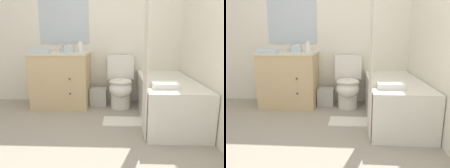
# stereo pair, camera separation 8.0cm
# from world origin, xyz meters

# --- Properties ---
(ground_plane) EXTENTS (14.00, 14.00, 0.00)m
(ground_plane) POSITION_xyz_m (0.00, 0.00, 0.00)
(ground_plane) COLOR gray
(wall_back) EXTENTS (8.00, 0.06, 2.50)m
(wall_back) POSITION_xyz_m (-0.01, 1.82, 1.25)
(wall_back) COLOR silver
(wall_back) RESTS_ON ground_plane
(wall_right) EXTENTS (0.05, 2.79, 2.50)m
(wall_right) POSITION_xyz_m (1.19, 0.90, 1.25)
(wall_right) COLOR silver
(wall_right) RESTS_ON ground_plane
(vanity_cabinet) EXTENTS (0.87, 0.61, 0.85)m
(vanity_cabinet) POSITION_xyz_m (-0.73, 1.50, 0.44)
(vanity_cabinet) COLOR tan
(vanity_cabinet) RESTS_ON ground_plane
(sink_faucet) EXTENTS (0.14, 0.12, 0.12)m
(sink_faucet) POSITION_xyz_m (-0.73, 1.69, 0.89)
(sink_faucet) COLOR silver
(sink_faucet) RESTS_ON vanity_cabinet
(toilet) EXTENTS (0.42, 0.62, 0.80)m
(toilet) POSITION_xyz_m (0.19, 1.47, 0.37)
(toilet) COLOR silver
(toilet) RESTS_ON ground_plane
(bathtub) EXTENTS (0.69, 1.56, 0.53)m
(bathtub) POSITION_xyz_m (0.81, 1.01, 0.27)
(bathtub) COLOR silver
(bathtub) RESTS_ON ground_plane
(shower_curtain) EXTENTS (0.02, 0.36, 2.03)m
(shower_curtain) POSITION_xyz_m (0.46, 0.47, 1.02)
(shower_curtain) COLOR silver
(shower_curtain) RESTS_ON ground_plane
(wastebasket) EXTENTS (0.26, 0.22, 0.27)m
(wastebasket) POSITION_xyz_m (-0.16, 1.54, 0.14)
(wastebasket) COLOR #B7B2A8
(wastebasket) RESTS_ON ground_plane
(tissue_box) EXTENTS (0.14, 0.13, 0.12)m
(tissue_box) POSITION_xyz_m (-0.60, 1.54, 0.90)
(tissue_box) COLOR silver
(tissue_box) RESTS_ON vanity_cabinet
(soap_dispenser) EXTENTS (0.07, 0.07, 0.19)m
(soap_dispenser) POSITION_xyz_m (-0.41, 1.46, 0.94)
(soap_dispenser) COLOR white
(soap_dispenser) RESTS_ON vanity_cabinet
(hand_towel_folded) EXTENTS (0.28, 0.16, 0.06)m
(hand_towel_folded) POSITION_xyz_m (-0.99, 1.33, 0.88)
(hand_towel_folded) COLOR silver
(hand_towel_folded) RESTS_ON vanity_cabinet
(bath_towel_folded) EXTENTS (0.29, 0.19, 0.06)m
(bath_towel_folded) POSITION_xyz_m (0.68, 0.52, 0.57)
(bath_towel_folded) COLOR white
(bath_towel_folded) RESTS_ON bathtub
(bath_mat) EXTENTS (0.54, 0.32, 0.02)m
(bath_mat) POSITION_xyz_m (0.24, 0.83, 0.01)
(bath_mat) COLOR silver
(bath_mat) RESTS_ON ground_plane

